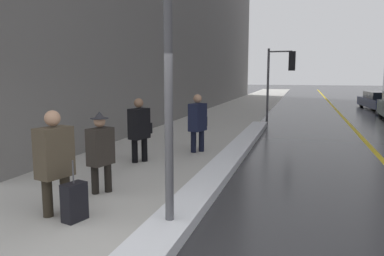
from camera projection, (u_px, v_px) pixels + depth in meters
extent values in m
cube|color=#B2AFA8|center=(223.00, 118.00, 19.31)|extent=(4.00, 80.00, 0.01)
cube|color=gold|center=(347.00, 122.00, 17.63)|extent=(0.16, 80.00, 0.00)
cube|color=white|center=(232.00, 156.00, 9.90)|extent=(0.62, 13.56, 0.18)
cylinder|color=#515156|center=(168.00, 49.00, 4.98)|extent=(0.12, 0.12, 5.11)
cylinder|color=#515156|center=(268.00, 85.00, 18.13)|extent=(0.11, 0.11, 3.46)
cylinder|color=#515156|center=(280.00, 51.00, 17.72)|extent=(1.10, 0.14, 0.07)
cube|color=black|center=(292.00, 61.00, 17.59)|extent=(0.31, 0.22, 0.90)
sphere|color=red|center=(293.00, 55.00, 17.66)|extent=(0.19, 0.19, 0.19)
sphere|color=orange|center=(292.00, 61.00, 17.70)|extent=(0.19, 0.19, 0.19)
sphere|color=green|center=(292.00, 67.00, 17.75)|extent=(0.19, 0.19, 0.19)
cylinder|color=#2A241B|center=(65.00, 187.00, 5.96)|extent=(0.16, 0.16, 0.90)
cylinder|color=#2A241B|center=(47.00, 189.00, 5.82)|extent=(0.16, 0.16, 0.90)
cube|color=#473D2D|center=(54.00, 152.00, 5.81)|extent=(0.45, 0.61, 0.79)
sphere|color=tan|center=(52.00, 118.00, 5.73)|extent=(0.24, 0.24, 0.24)
cylinder|color=black|center=(108.00, 172.00, 7.07)|extent=(0.14, 0.14, 0.79)
cylinder|color=black|center=(95.00, 174.00, 6.95)|extent=(0.14, 0.14, 0.79)
cube|color=#2D2823|center=(100.00, 146.00, 6.94)|extent=(0.40, 0.53, 0.69)
sphere|color=tan|center=(100.00, 121.00, 6.87)|extent=(0.21, 0.21, 0.21)
cylinder|color=#28282D|center=(99.00, 118.00, 6.86)|extent=(0.33, 0.33, 0.01)
cone|color=#28282D|center=(99.00, 115.00, 6.86)|extent=(0.20, 0.20, 0.13)
cylinder|color=black|center=(144.00, 145.00, 9.56)|extent=(0.15, 0.15, 0.88)
cylinder|color=black|center=(135.00, 146.00, 9.42)|extent=(0.15, 0.15, 0.88)
cube|color=black|center=(139.00, 124.00, 9.41)|extent=(0.44, 0.59, 0.77)
sphere|color=#8C664C|center=(139.00, 103.00, 9.34)|extent=(0.24, 0.24, 0.24)
cube|color=black|center=(148.00, 128.00, 9.74)|extent=(0.15, 0.24, 0.28)
cylinder|color=black|center=(201.00, 137.00, 10.79)|extent=(0.16, 0.16, 0.90)
cylinder|color=black|center=(193.00, 137.00, 10.65)|extent=(0.16, 0.16, 0.90)
cube|color=#191E38|center=(198.00, 117.00, 10.64)|extent=(0.45, 0.61, 0.78)
sphere|color=tan|center=(198.00, 99.00, 10.57)|extent=(0.24, 0.24, 0.24)
cube|color=black|center=(204.00, 122.00, 10.98)|extent=(0.15, 0.24, 0.28)
cylinder|color=black|center=(381.00, 110.00, 19.96)|extent=(0.25, 0.73, 0.72)
cube|color=navy|center=(380.00, 103.00, 24.21)|extent=(2.17, 4.88, 0.55)
cube|color=black|center=(381.00, 95.00, 24.03)|extent=(1.82, 2.60, 0.43)
cylinder|color=black|center=(362.00, 102.00, 25.79)|extent=(0.25, 0.64, 0.63)
cylinder|color=black|center=(374.00, 106.00, 22.94)|extent=(0.25, 0.64, 0.63)
cube|color=black|center=(74.00, 202.00, 5.68)|extent=(0.31, 0.41, 0.60)
cylinder|color=#4C4C51|center=(73.00, 172.00, 5.61)|extent=(0.02, 0.02, 0.35)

